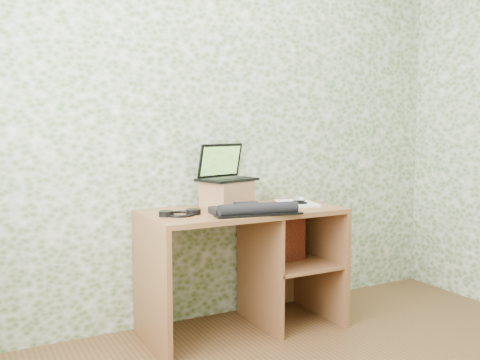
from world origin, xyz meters
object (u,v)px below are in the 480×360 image
laptop (224,172)px  keyboard (253,209)px  notepad (296,203)px  riser (227,194)px  desk (251,250)px

laptop → keyboard: bearing=-105.8°
laptop → notepad: size_ratio=1.28×
notepad → riser: bearing=178.2°
desk → notepad: notepad is taller
riser → laptop: 0.14m
laptop → notepad: 0.51m
riser → notepad: riser is taller
desk → notepad: 0.43m
desk → laptop: size_ratio=3.02×
desk → keyboard: size_ratio=2.32×
desk → riser: bearing=133.4°
laptop → notepad: (0.44, -0.16, -0.21)m
desk → notepad: bearing=-2.1°
laptop → keyboard: (0.01, -0.36, -0.19)m
desk → keyboard: keyboard is taller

